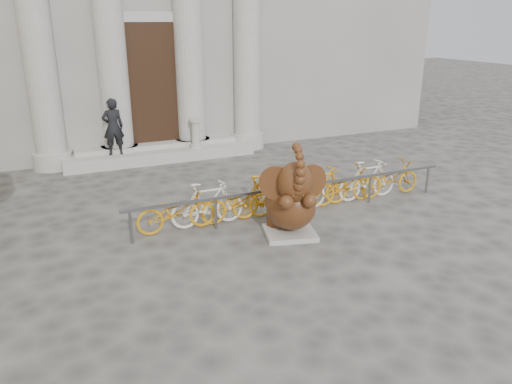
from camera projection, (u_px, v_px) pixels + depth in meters
name	position (u px, v px, depth m)	size (l,w,h in m)	color
ground	(304.00, 304.00, 7.95)	(80.00, 80.00, 0.00)	#474442
entrance_steps	(161.00, 154.00, 16.00)	(6.00, 1.20, 0.36)	#A8A59E
elephant_statue	(291.00, 202.00, 10.19)	(1.35, 1.63, 2.07)	#A8A59E
bike_rack	(293.00, 191.00, 11.60)	(8.00, 0.53, 1.00)	slate
pedestrian	(113.00, 127.00, 15.00)	(0.63, 0.41, 1.72)	black
balustrade_post	(196.00, 134.00, 15.96)	(0.38, 0.38, 0.93)	#A8A59E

